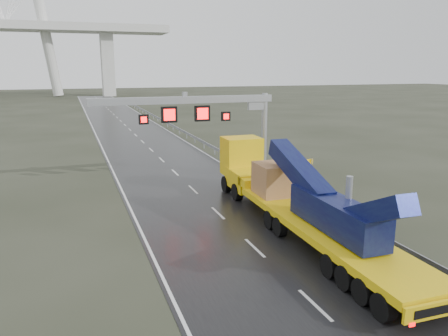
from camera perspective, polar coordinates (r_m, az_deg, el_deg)
name	(u,v)px	position (r m, az deg, el deg)	size (l,w,h in m)	color
ground	(291,283)	(20.11, 8.75, -14.60)	(400.00, 400.00, 0.00)	#282C1E
road	(143,142)	(57.03, -10.58, 3.38)	(11.00, 200.00, 0.02)	black
guardrail	(212,147)	(48.70, -1.60, 2.81)	(0.20, 140.00, 1.40)	gray
sign_gantry	(210,114)	(35.48, -1.78, 7.04)	(14.90, 1.20, 7.42)	silver
heavy_haul_truck	(285,191)	(26.91, 8.01, -2.99)	(3.49, 21.23, 4.97)	#D8B70C
exit_sign_pair	(305,169)	(33.61, 10.58, -0.12)	(1.45, 0.45, 2.55)	#9A9CA3
striped_barrier	(246,168)	(39.27, 2.90, 0.02)	(0.57, 0.31, 0.97)	red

